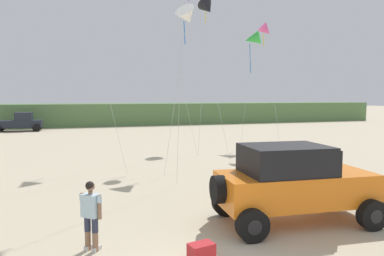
{
  "coord_description": "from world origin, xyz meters",
  "views": [
    {
      "loc": [
        -2.22,
        -5.76,
        3.63
      ],
      "look_at": [
        0.85,
        3.95,
        2.75
      ],
      "focal_mm": 33.83,
      "sensor_mm": 36.0,
      "label": 1
    }
  ],
  "objects_px": {
    "jeep": "(293,182)",
    "kite_black_sled": "(266,31)",
    "kite_purple_stunt": "(187,16)",
    "cooler_box": "(201,252)",
    "kite_yellow_diamond": "(252,39)",
    "distant_pickup": "(20,122)",
    "person_watching": "(91,212)",
    "kite_green_box": "(207,8)"
  },
  "relations": [
    {
      "from": "person_watching",
      "to": "kite_black_sled",
      "type": "bearing_deg",
      "value": 48.2
    },
    {
      "from": "kite_green_box",
      "to": "kite_yellow_diamond",
      "type": "height_order",
      "value": "kite_green_box"
    },
    {
      "from": "distant_pickup",
      "to": "kite_black_sled",
      "type": "bearing_deg",
      "value": -47.94
    },
    {
      "from": "distant_pickup",
      "to": "kite_green_box",
      "type": "height_order",
      "value": "kite_green_box"
    },
    {
      "from": "cooler_box",
      "to": "kite_yellow_diamond",
      "type": "distance_m",
      "value": 21.16
    },
    {
      "from": "kite_black_sled",
      "to": "kite_green_box",
      "type": "bearing_deg",
      "value": 122.14
    },
    {
      "from": "jeep",
      "to": "cooler_box",
      "type": "distance_m",
      "value": 3.75
    },
    {
      "from": "person_watching",
      "to": "kite_green_box",
      "type": "distance_m",
      "value": 21.67
    },
    {
      "from": "jeep",
      "to": "person_watching",
      "type": "bearing_deg",
      "value": -177.72
    },
    {
      "from": "jeep",
      "to": "person_watching",
      "type": "xyz_separation_m",
      "value": [
        -5.61,
        -0.22,
        -0.26
      ]
    },
    {
      "from": "jeep",
      "to": "kite_black_sled",
      "type": "bearing_deg",
      "value": 64.54
    },
    {
      "from": "person_watching",
      "to": "kite_black_sled",
      "type": "relative_size",
      "value": 0.2
    },
    {
      "from": "kite_purple_stunt",
      "to": "jeep",
      "type": "bearing_deg",
      "value": -88.32
    },
    {
      "from": "jeep",
      "to": "cooler_box",
      "type": "bearing_deg",
      "value": -155.79
    },
    {
      "from": "person_watching",
      "to": "kite_yellow_diamond",
      "type": "bearing_deg",
      "value": 52.52
    },
    {
      "from": "kite_green_box",
      "to": "person_watching",
      "type": "bearing_deg",
      "value": -117.87
    },
    {
      "from": "kite_yellow_diamond",
      "to": "kite_green_box",
      "type": "bearing_deg",
      "value": 153.54
    },
    {
      "from": "distant_pickup",
      "to": "jeep",
      "type": "bearing_deg",
      "value": -70.34
    },
    {
      "from": "distant_pickup",
      "to": "kite_black_sled",
      "type": "distance_m",
      "value": 27.57
    },
    {
      "from": "cooler_box",
      "to": "jeep",
      "type": "bearing_deg",
      "value": 11.94
    },
    {
      "from": "person_watching",
      "to": "kite_yellow_diamond",
      "type": "distance_m",
      "value": 21.12
    },
    {
      "from": "jeep",
      "to": "cooler_box",
      "type": "xyz_separation_m",
      "value": [
        -3.3,
        -1.48,
        -1.01
      ]
    },
    {
      "from": "person_watching",
      "to": "cooler_box",
      "type": "bearing_deg",
      "value": -28.61
    },
    {
      "from": "cooler_box",
      "to": "distant_pickup",
      "type": "bearing_deg",
      "value": 91.52
    },
    {
      "from": "kite_yellow_diamond",
      "to": "cooler_box",
      "type": "bearing_deg",
      "value": -119.91
    },
    {
      "from": "kite_yellow_diamond",
      "to": "distant_pickup",
      "type": "bearing_deg",
      "value": 136.8
    },
    {
      "from": "jeep",
      "to": "distant_pickup",
      "type": "distance_m",
      "value": 34.76
    },
    {
      "from": "kite_green_box",
      "to": "kite_black_sled",
      "type": "bearing_deg",
      "value": -57.86
    },
    {
      "from": "cooler_box",
      "to": "distant_pickup",
      "type": "distance_m",
      "value": 35.24
    },
    {
      "from": "cooler_box",
      "to": "distant_pickup",
      "type": "height_order",
      "value": "distant_pickup"
    },
    {
      "from": "person_watching",
      "to": "cooler_box",
      "type": "height_order",
      "value": "person_watching"
    },
    {
      "from": "jeep",
      "to": "kite_black_sled",
      "type": "distance_m",
      "value": 15.86
    },
    {
      "from": "distant_pickup",
      "to": "kite_black_sled",
      "type": "relative_size",
      "value": 0.54
    },
    {
      "from": "distant_pickup",
      "to": "kite_yellow_diamond",
      "type": "relative_size",
      "value": 0.54
    },
    {
      "from": "jeep",
      "to": "kite_black_sled",
      "type": "height_order",
      "value": "kite_black_sled"
    },
    {
      "from": "kite_yellow_diamond",
      "to": "kite_black_sled",
      "type": "relative_size",
      "value": 1.0
    },
    {
      "from": "jeep",
      "to": "cooler_box",
      "type": "relative_size",
      "value": 8.8
    },
    {
      "from": "kite_green_box",
      "to": "kite_yellow_diamond",
      "type": "xyz_separation_m",
      "value": [
        2.98,
        -1.49,
        -2.36
      ]
    },
    {
      "from": "distant_pickup",
      "to": "kite_green_box",
      "type": "distance_m",
      "value": 23.72
    },
    {
      "from": "cooler_box",
      "to": "kite_yellow_diamond",
      "type": "relative_size",
      "value": 0.07
    },
    {
      "from": "jeep",
      "to": "kite_purple_stunt",
      "type": "height_order",
      "value": "kite_purple_stunt"
    },
    {
      "from": "cooler_box",
      "to": "kite_purple_stunt",
      "type": "bearing_deg",
      "value": 62.51
    }
  ]
}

